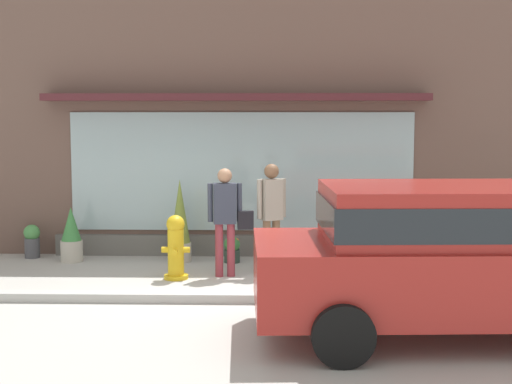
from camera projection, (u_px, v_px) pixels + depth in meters
ground_plane at (225, 298)px, 9.77m from camera, size 60.00×60.00×0.00m
curb_strip at (224, 298)px, 9.56m from camera, size 14.00×0.24×0.12m
storefront at (237, 124)px, 12.69m from camera, size 14.00×0.81×4.63m
fire_hydrant at (176, 247)px, 10.87m from camera, size 0.42×0.39×0.96m
pedestrian_with_handbag at (226, 214)px, 10.98m from camera, size 0.69×0.24×1.64m
pedestrian_passerby at (271, 209)px, 11.17m from camera, size 0.44×0.32×1.69m
parked_car_red at (448, 253)px, 7.96m from camera, size 4.45×2.21×1.68m
potted_plant_by_entrance at (420, 240)px, 11.86m from camera, size 0.48×0.48×0.75m
potted_plant_window_right at (180, 222)px, 12.12m from camera, size 0.37×0.37×1.37m
potted_plant_low_front at (71, 236)px, 12.15m from camera, size 0.36×0.36×0.91m
potted_plant_window_center at (466, 233)px, 11.99m from camera, size 0.44×0.44×1.06m
potted_plant_trailing_edge at (232, 249)px, 12.10m from camera, size 0.26×0.26×0.44m
potted_plant_corner_tall at (32, 240)px, 12.49m from camera, size 0.27×0.27×0.57m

